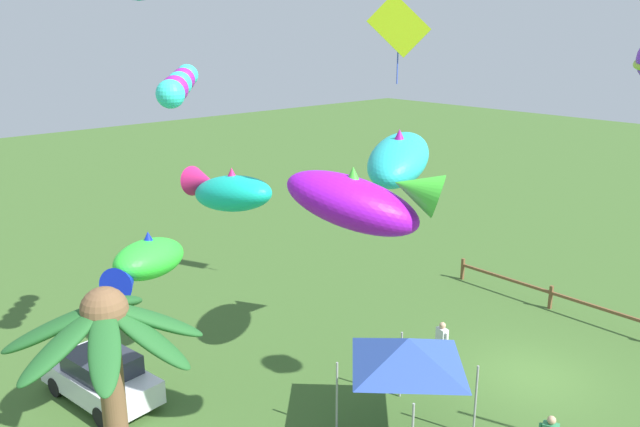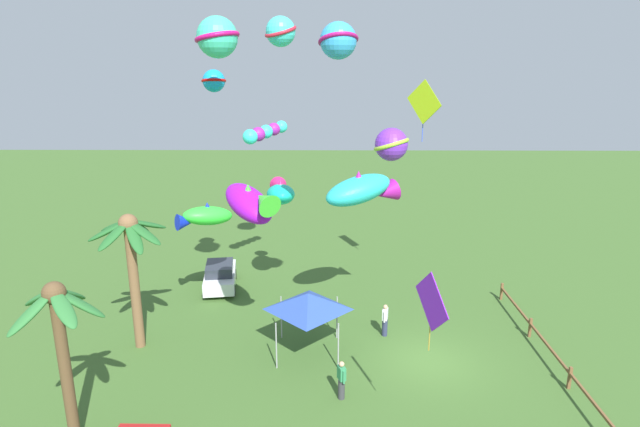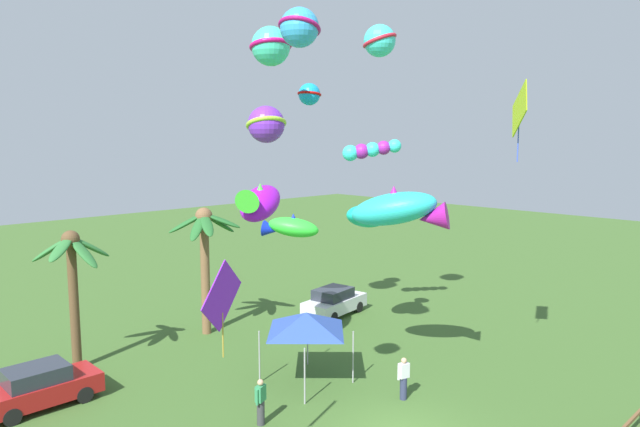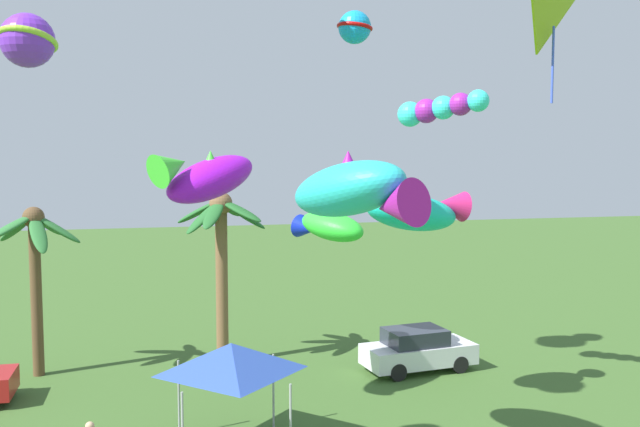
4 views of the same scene
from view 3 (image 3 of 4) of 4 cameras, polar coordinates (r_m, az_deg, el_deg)
The scene contains 19 objects.
palm_tree_0 at distance 25.47m, azimuth -23.56°, elevation -5.00°, with size 3.02×3.02×5.85m.
palm_tree_1 at distance 28.18m, azimuth -11.52°, elevation -2.60°, with size 3.31×3.44×6.27m.
parked_car_0 at distance 31.39m, azimuth 1.43°, elevation -8.82°, with size 4.10×2.23×1.51m.
parked_car_1 at distance 23.45m, azimuth -26.25°, elevation -15.29°, with size 3.91×1.77×1.51m.
spectator_0 at distance 21.94m, azimuth 8.38°, elevation -16.01°, with size 0.53×0.32×1.59m.
spectator_1 at distance 20.09m, azimuth -5.97°, elevation -18.25°, with size 0.52×0.35×1.59m.
festival_tent at distance 22.50m, azimuth -1.40°, elevation -10.81°, with size 2.86×2.86×2.85m.
kite_fish_0 at distance 21.82m, azimuth 7.94°, elevation 0.40°, with size 3.11×4.05×1.82m.
kite_fish_1 at distance 26.80m, azimuth 4.99°, elevation -0.14°, with size 3.45×1.89×1.49m.
kite_fish_2 at distance 22.96m, azimuth -6.13°, elevation 1.19°, with size 3.57×3.05×1.89m.
kite_ball_3 at distance 25.39m, azimuth -4.96°, elevation 16.36°, with size 2.28×2.29×1.67m.
kite_tube_4 at distance 27.88m, azimuth 5.00°, elevation 6.36°, with size 2.29×2.19×1.06m.
kite_ball_5 at distance 27.89m, azimuth -1.07°, elevation 11.86°, with size 1.36×1.36×1.06m.
kite_fish_6 at distance 28.14m, azimuth -3.01°, elevation -1.38°, with size 2.53×3.01×1.30m.
kite_ball_7 at distance 16.48m, azimuth -5.41°, elevation 8.88°, with size 1.53×1.52×1.06m.
kite_diamond_8 at distance 22.57m, azimuth 19.37°, elevation 9.82°, with size 1.76×1.42×3.07m.
kite_ball_9 at distance 19.94m, azimuth -2.07°, elevation 18.13°, with size 1.81×1.82×1.31m.
kite_diamond_10 at distance 14.72m, azimuth -9.80°, elevation -8.25°, with size 1.69×0.69×2.52m.
kite_ball_11 at distance 27.17m, azimuth 6.00°, elevation 16.84°, with size 2.23×2.23×1.46m.
Camera 3 is at (-13.91, -10.35, 9.46)m, focal length 31.92 mm.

